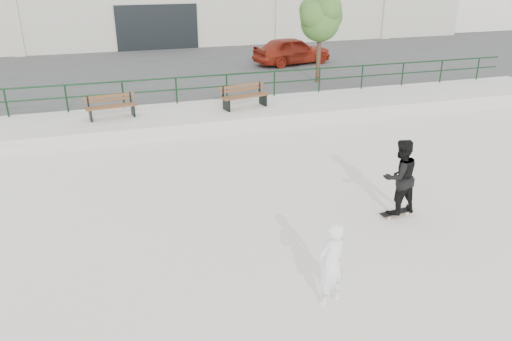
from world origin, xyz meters
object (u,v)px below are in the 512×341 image
object	(u,v)px
bench_right	(244,96)
skateboard	(395,213)
bench_left	(111,107)
tree	(321,17)
standing_skater	(400,177)
red_car	(292,50)
seated_skater	(331,265)

from	to	relation	value
bench_right	skateboard	xyz separation A→B (m)	(1.25, -8.52, -0.85)
bench_left	tree	world-z (taller)	tree
tree	standing_skater	xyz separation A→B (m)	(-3.14, -11.60, -2.35)
red_car	seated_skater	world-z (taller)	red_car
bench_left	red_car	distance (m)	12.19
red_car	skateboard	xyz separation A→B (m)	(-3.61, -16.04, -1.15)
bench_right	seated_skater	size ratio (longest dim) A/B	1.21
tree	bench_left	bearing A→B (deg)	-162.25
tree	standing_skater	distance (m)	12.24
bench_left	skateboard	distance (m)	10.60
tree	standing_skater	size ratio (longest dim) A/B	2.10
skateboard	seated_skater	bearing A→B (deg)	-146.16
bench_right	red_car	world-z (taller)	red_car
seated_skater	red_car	bearing A→B (deg)	-127.09
bench_left	tree	bearing A→B (deg)	10.37
skateboard	seated_skater	distance (m)	3.95
bench_right	seated_skater	bearing A→B (deg)	-110.66
bench_left	seated_skater	distance (m)	11.62
skateboard	red_car	bearing A→B (deg)	70.31
red_car	standing_skater	distance (m)	16.44
skateboard	standing_skater	distance (m)	0.93
red_car	tree	bearing A→B (deg)	163.06
red_car	bench_right	bearing A→B (deg)	136.13
skateboard	bench_right	bearing A→B (deg)	91.36
bench_right	tree	distance (m)	5.89
skateboard	seated_skater	world-z (taller)	seated_skater
standing_skater	red_car	bearing A→B (deg)	-108.35
red_car	standing_skater	world-z (taller)	red_car
bench_left	red_car	size ratio (longest dim) A/B	0.43
tree	skateboard	distance (m)	12.46
bench_left	red_car	world-z (taller)	red_car
standing_skater	skateboard	bearing A→B (deg)	180.00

